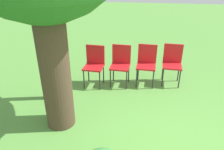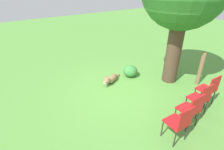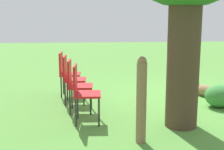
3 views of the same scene
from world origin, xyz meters
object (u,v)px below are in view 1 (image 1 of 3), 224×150
object	(u,v)px
fence_post	(44,73)
red_chair_2	(121,62)
red_chair_0	(172,61)
red_chair_3	(94,63)
red_chair_1	(147,62)

from	to	relation	value
fence_post	red_chair_2	bearing A→B (deg)	-58.82
red_chair_0	red_chair_2	xyz separation A→B (m)	(-0.23, 1.21, 0.00)
fence_post	red_chair_3	distance (m)	1.19
fence_post	red_chair_2	world-z (taller)	fence_post
red_chair_0	red_chair_2	size ratio (longest dim) A/B	1.00
red_chair_0	red_chair_2	world-z (taller)	same
fence_post	red_chair_0	bearing A→B (deg)	-67.29
red_chair_1	red_chair_2	size ratio (longest dim) A/B	1.00
red_chair_1	red_chair_3	xyz separation A→B (m)	(-0.23, 1.21, 0.00)
fence_post	red_chair_3	bearing A→B (deg)	-48.38
red_chair_1	red_chair_3	world-z (taller)	same
red_chair_3	red_chair_2	bearing A→B (deg)	104.13
fence_post	red_chair_3	size ratio (longest dim) A/B	1.25
red_chair_0	red_chair_3	distance (m)	1.85
fence_post	red_chair_2	size ratio (longest dim) A/B	1.25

